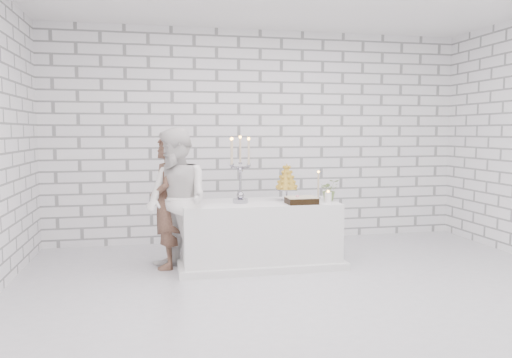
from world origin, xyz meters
name	(u,v)px	position (x,y,z in m)	size (l,w,h in m)	color
ground	(313,293)	(0.00, 0.00, 0.00)	(6.00, 5.00, 0.01)	silver
wall_back	(260,137)	(0.00, 2.50, 1.50)	(6.00, 0.01, 3.00)	white
wall_front	(489,147)	(0.00, -2.50, 1.50)	(6.00, 0.01, 3.00)	white
cake_table	(259,233)	(-0.30, 1.14, 0.38)	(1.80, 0.80, 0.75)	white
groom	(167,202)	(-1.37, 1.26, 0.76)	(0.55, 0.36, 1.52)	#4E352B
bride	(177,201)	(-1.26, 0.98, 0.81)	(0.79, 0.61, 1.62)	white
candelabra	(240,170)	(-0.53, 1.10, 1.14)	(0.31, 0.31, 0.77)	#9998A2
croquembouche	(287,182)	(0.05, 1.20, 0.97)	(0.29, 0.29, 0.45)	olive
chocolate_cake	(302,200)	(0.14, 0.90, 0.79)	(0.34, 0.24, 0.08)	black
pillar_candle	(328,197)	(0.48, 0.94, 0.81)	(0.08, 0.08, 0.12)	white
extra_taper	(318,186)	(0.47, 1.28, 0.91)	(0.06, 0.06, 0.32)	beige
flowers	(330,190)	(0.55, 1.10, 0.88)	(0.23, 0.20, 0.26)	#546C3A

